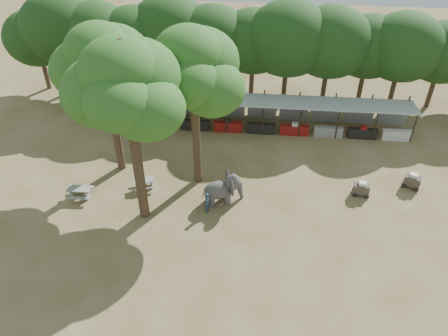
# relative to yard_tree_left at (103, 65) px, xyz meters

# --- Properties ---
(ground) EXTENTS (100.00, 100.00, 0.00)m
(ground) POSITION_rel_yard_tree_left_xyz_m (9.13, -7.19, -8.20)
(ground) COLOR brown
(ground) RESTS_ON ground
(vendor_stalls) EXTENTS (28.00, 2.99, 2.80)m
(vendor_stalls) POSITION_rel_yard_tree_left_xyz_m (9.13, 6.65, -7.02)
(vendor_stalls) COLOR #A4A7AC
(vendor_stalls) RESTS_ON ground
(yard_tree_left) EXTENTS (7.10, 6.90, 11.02)m
(yard_tree_left) POSITION_rel_yard_tree_left_xyz_m (0.00, 0.00, 0.00)
(yard_tree_left) COLOR #332316
(yard_tree_left) RESTS_ON ground
(yard_tree_center) EXTENTS (7.10, 6.90, 12.04)m
(yard_tree_center) POSITION_rel_yard_tree_left_xyz_m (3.00, -5.00, 1.01)
(yard_tree_center) COLOR #332316
(yard_tree_center) RESTS_ON ground
(yard_tree_back) EXTENTS (7.10, 6.90, 11.36)m
(yard_tree_back) POSITION_rel_yard_tree_left_xyz_m (6.00, -1.00, 0.34)
(yard_tree_back) COLOR #332316
(yard_tree_back) RESTS_ON ground
(backdrop_trees) EXTENTS (46.46, 5.95, 8.33)m
(backdrop_trees) POSITION_rel_yard_tree_left_xyz_m (9.13, 11.81, -2.69)
(backdrop_trees) COLOR #332316
(backdrop_trees) RESTS_ON ground
(elephant) EXTENTS (2.94, 2.22, 2.19)m
(elephant) POSITION_rel_yard_tree_left_xyz_m (8.19, -3.33, -7.11)
(elephant) COLOR #403D3D
(elephant) RESTS_ON ground
(handler) EXTENTS (0.44, 0.61, 1.60)m
(handler) POSITION_rel_yard_tree_left_xyz_m (7.26, -4.52, -7.40)
(handler) COLOR #26384C
(handler) RESTS_ON ground
(picnic_table_near) EXTENTS (1.68, 1.52, 0.81)m
(picnic_table_near) POSITION_rel_yard_tree_left_xyz_m (-1.73, -3.86, -7.67)
(picnic_table_near) COLOR gray
(picnic_table_near) RESTS_ON ground
(picnic_table_far) EXTENTS (1.81, 1.73, 0.72)m
(picnic_table_far) POSITION_rel_yard_tree_left_xyz_m (2.45, -2.45, -7.73)
(picnic_table_far) COLOR gray
(picnic_table_far) RESTS_ON ground
(cart_front) EXTENTS (1.21, 0.86, 1.11)m
(cart_front) POSITION_rel_yard_tree_left_xyz_m (17.72, -1.75, -7.65)
(cart_front) COLOR #392E26
(cart_front) RESTS_ON ground
(cart_back) EXTENTS (1.41, 1.20, 1.17)m
(cart_back) POSITION_rel_yard_tree_left_xyz_m (21.46, -0.51, -7.62)
(cart_back) COLOR #392E26
(cart_back) RESTS_ON ground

